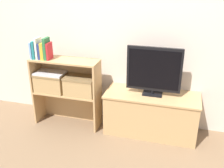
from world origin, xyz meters
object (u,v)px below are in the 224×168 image
book_mustard (44,51)px  storage_basket_right (81,85)px  book_forest (47,49)px  book_skyblue (33,50)px  book_ivory (38,48)px  laptop (50,73)px  tv (154,70)px  book_crimson (49,51)px  storage_basket_left (51,81)px  tv_stand (151,113)px  book_navy (41,51)px  book_teal (36,49)px

book_mustard → storage_basket_right: 0.58m
book_forest → book_mustard: bearing=180.0°
book_skyblue → book_ivory: book_ivory is taller
book_mustard → laptop: bearing=28.6°
tv → book_crimson: bearing=-174.7°
book_mustard → storage_basket_left: (0.04, 0.02, -0.39)m
tv → book_forest: 1.24m
book_crimson → laptop: 0.28m
tv_stand → book_forest: book_forest is taller
tv_stand → tv: size_ratio=1.78×
tv_stand → laptop: 1.29m
book_skyblue → book_mustard: 0.13m
laptop → tv: bearing=4.2°
storage_basket_right → book_ivory: bearing=-177.5°
tv → book_skyblue: size_ratio=3.10×
tv → book_skyblue: (-1.40, -0.11, 0.16)m
tv_stand → book_ivory: bearing=-175.1°
book_ivory → storage_basket_left: (0.11, 0.02, -0.41)m
book_forest → storage_basket_left: 0.42m
book_mustard → storage_basket_right: bearing=2.9°
storage_basket_right → book_navy: bearing=-177.4°
book_navy → book_forest: (0.08, 0.00, 0.03)m
book_skyblue → book_forest: size_ratio=0.78×
tv_stand → book_ivory: size_ratio=4.38×
book_mustard → storage_basket_left: size_ratio=0.53×
tv → book_teal: size_ratio=2.87×
book_navy → book_mustard: size_ratio=0.95×
book_forest → storage_basket_right: (0.39, 0.02, -0.42)m
book_skyblue → book_crimson: bearing=-0.0°
tv_stand → storage_basket_left: storage_basket_left is taller
book_mustard → book_crimson: size_ratio=1.00×
storage_basket_left → book_teal: bearing=-171.5°
tv_stand → book_navy: 1.47m
book_crimson → storage_basket_left: (-0.03, 0.02, -0.39)m
tv → book_teal: bearing=-175.3°
book_skyblue → storage_basket_right: bearing=2.2°
book_teal → book_forest: bearing=0.0°
book_navy → book_crimson: (0.11, 0.00, 0.01)m
book_navy → book_crimson: bearing=0.0°
book_mustard → book_teal: bearing=180.0°
book_teal → storage_basket_right: book_teal is taller
tv → book_navy: size_ratio=3.27×
tv_stand → book_forest: 1.42m
book_crimson → storage_basket_left: book_crimson is taller
tv_stand → laptop: bearing=-175.7°
book_navy → book_crimson: book_crimson is taller
book_crimson → laptop: book_crimson is taller
storage_basket_left → storage_basket_right: size_ratio=1.00×
tv → book_mustard: size_ratio=3.10×
book_skyblue → storage_basket_right: (0.56, 0.02, -0.39)m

